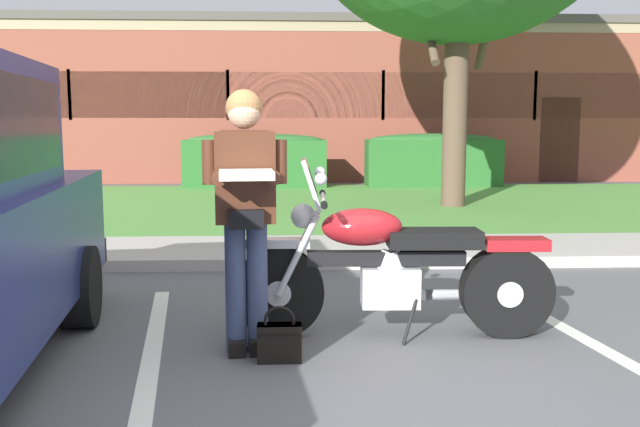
{
  "coord_description": "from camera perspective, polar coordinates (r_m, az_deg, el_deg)",
  "views": [
    {
      "loc": [
        -0.36,
        -3.59,
        1.5
      ],
      "look_at": [
        -0.14,
        1.25,
        0.85
      ],
      "focal_mm": 38.4,
      "sensor_mm": 36.0,
      "label": 1
    }
  ],
  "objects": [
    {
      "name": "ground_plane",
      "position": [
        3.91,
        2.98,
        -14.93
      ],
      "size": [
        140.0,
        140.0,
        0.0
      ],
      "primitive_type": "plane",
      "color": "#565659"
    },
    {
      "name": "curb_strip",
      "position": [
        7.07,
        0.35,
        -4.11
      ],
      "size": [
        60.0,
        0.2,
        0.12
      ],
      "primitive_type": "cube",
      "color": "#ADA89E",
      "rests_on": "ground"
    },
    {
      "name": "concrete_walk",
      "position": [
        7.9,
        0.02,
        -3.0
      ],
      "size": [
        60.0,
        1.5,
        0.08
      ],
      "primitive_type": "cube",
      "color": "#ADA89E",
      "rests_on": "ground"
    },
    {
      "name": "grass_lawn",
      "position": [
        12.14,
        -0.92,
        0.7
      ],
      "size": [
        60.0,
        7.07,
        0.06
      ],
      "primitive_type": "cube",
      "color": "#518E3D",
      "rests_on": "ground"
    },
    {
      "name": "stall_stripe_0",
      "position": [
        4.16,
        -14.26,
        -13.69
      ],
      "size": [
        0.73,
        4.37,
        0.01
      ],
      "primitive_type": "cube",
      "rotation": [
        0.0,
        0.0,
        0.14
      ],
      "color": "silver",
      "rests_on": "ground"
    },
    {
      "name": "motorcycle",
      "position": [
        4.82,
        7.05,
        -4.53
      ],
      "size": [
        2.24,
        0.82,
        1.26
      ],
      "color": "black",
      "rests_on": "ground"
    },
    {
      "name": "rider_person",
      "position": [
        4.38,
        -6.24,
        1.13
      ],
      "size": [
        0.53,
        0.6,
        1.7
      ],
      "color": "black",
      "rests_on": "ground"
    },
    {
      "name": "handbag",
      "position": [
        4.38,
        -3.39,
        -10.41
      ],
      "size": [
        0.28,
        0.13,
        0.36
      ],
      "color": "black",
      "rests_on": "ground"
    },
    {
      "name": "hedge_left",
      "position": [
        15.42,
        -5.42,
        4.47
      ],
      "size": [
        3.16,
        0.9,
        1.24
      ],
      "color": "#286028",
      "rests_on": "ground"
    },
    {
      "name": "hedge_center_left",
      "position": [
        15.75,
        9.38,
        4.47
      ],
      "size": [
        3.02,
        0.9,
        1.24
      ],
      "color": "#286028",
      "rests_on": "ground"
    },
    {
      "name": "brick_building",
      "position": [
        22.35,
        3.35,
        9.06
      ],
      "size": [
        22.39,
        10.98,
        4.09
      ],
      "color": "brown",
      "rests_on": "ground"
    }
  ]
}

